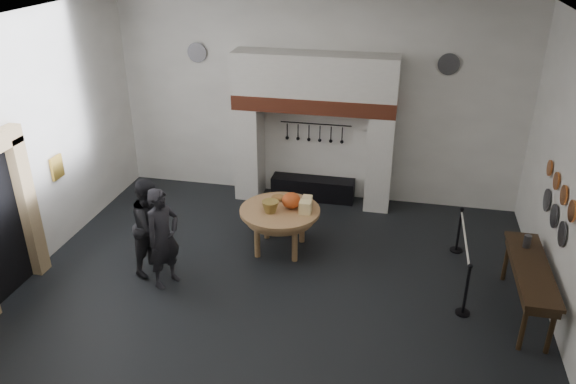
% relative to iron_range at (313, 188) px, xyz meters
% --- Properties ---
extents(floor, '(9.00, 8.00, 0.02)m').
position_rel_iron_range_xyz_m(floor, '(0.00, -3.72, -0.25)').
color(floor, black).
rests_on(floor, ground).
extents(ceiling, '(9.00, 8.00, 0.02)m').
position_rel_iron_range_xyz_m(ceiling, '(0.00, -3.72, 4.25)').
color(ceiling, silver).
rests_on(ceiling, wall_back).
extents(wall_back, '(9.00, 0.02, 4.50)m').
position_rel_iron_range_xyz_m(wall_back, '(0.00, 0.28, 2.00)').
color(wall_back, white).
rests_on(wall_back, floor).
extents(wall_front, '(9.00, 0.02, 4.50)m').
position_rel_iron_range_xyz_m(wall_front, '(0.00, -7.72, 2.00)').
color(wall_front, white).
rests_on(wall_front, floor).
extents(wall_left, '(0.02, 8.00, 4.50)m').
position_rel_iron_range_xyz_m(wall_left, '(-4.50, -3.72, 2.00)').
color(wall_left, white).
rests_on(wall_left, floor).
extents(chimney_pier_left, '(0.55, 0.70, 2.15)m').
position_rel_iron_range_xyz_m(chimney_pier_left, '(-1.48, -0.07, 0.82)').
color(chimney_pier_left, silver).
rests_on(chimney_pier_left, floor).
extents(chimney_pier_right, '(0.55, 0.70, 2.15)m').
position_rel_iron_range_xyz_m(chimney_pier_right, '(1.48, -0.07, 0.82)').
color(chimney_pier_right, silver).
rests_on(chimney_pier_right, floor).
extents(hearth_brick_band, '(3.50, 0.72, 0.32)m').
position_rel_iron_range_xyz_m(hearth_brick_band, '(0.00, -0.07, 2.06)').
color(hearth_brick_band, '#9E442B').
rests_on(hearth_brick_band, chimney_pier_left).
extents(chimney_hood, '(3.50, 0.70, 0.90)m').
position_rel_iron_range_xyz_m(chimney_hood, '(0.00, -0.07, 2.67)').
color(chimney_hood, silver).
rests_on(chimney_hood, hearth_brick_band).
extents(iron_range, '(1.90, 0.45, 0.50)m').
position_rel_iron_range_xyz_m(iron_range, '(0.00, 0.00, 0.00)').
color(iron_range, black).
rests_on(iron_range, floor).
extents(utensil_rail, '(1.60, 0.02, 0.02)m').
position_rel_iron_range_xyz_m(utensil_rail, '(0.00, 0.20, 1.50)').
color(utensil_rail, black).
rests_on(utensil_rail, wall_back).
extents(door_jamb_far, '(0.22, 0.30, 2.60)m').
position_rel_iron_range_xyz_m(door_jamb_far, '(-4.38, -4.02, 1.05)').
color(door_jamb_far, tan).
rests_on(door_jamb_far, floor).
extents(wall_plaque, '(0.05, 0.34, 0.44)m').
position_rel_iron_range_xyz_m(wall_plaque, '(-4.45, -2.92, 1.35)').
color(wall_plaque, gold).
rests_on(wall_plaque, wall_left).
extents(work_table, '(1.70, 1.70, 0.07)m').
position_rel_iron_range_xyz_m(work_table, '(-0.24, -2.35, 0.59)').
color(work_table, '#A8804F').
rests_on(work_table, floor).
extents(pumpkin, '(0.36, 0.36, 0.31)m').
position_rel_iron_range_xyz_m(pumpkin, '(-0.04, -2.25, 0.78)').
color(pumpkin, '#CA531C').
rests_on(pumpkin, work_table).
extents(cheese_block_big, '(0.22, 0.22, 0.24)m').
position_rel_iron_range_xyz_m(cheese_block_big, '(0.26, -2.40, 0.74)').
color(cheese_block_big, '#FFE298').
rests_on(cheese_block_big, work_table).
extents(cheese_block_small, '(0.18, 0.18, 0.20)m').
position_rel_iron_range_xyz_m(cheese_block_small, '(0.24, -2.10, 0.72)').
color(cheese_block_small, '#FDDA97').
rests_on(cheese_block_small, work_table).
extents(wicker_basket, '(0.35, 0.35, 0.22)m').
position_rel_iron_range_xyz_m(wicker_basket, '(-0.39, -2.50, 0.73)').
color(wicker_basket, olive).
rests_on(wicker_basket, work_table).
extents(bread_loaf, '(0.31, 0.18, 0.13)m').
position_rel_iron_range_xyz_m(bread_loaf, '(-0.34, -2.00, 0.69)').
color(bread_loaf, olive).
rests_on(bread_loaf, work_table).
extents(visitor_near, '(0.69, 0.79, 1.83)m').
position_rel_iron_range_xyz_m(visitor_near, '(-1.94, -3.89, 0.66)').
color(visitor_near, black).
rests_on(visitor_near, floor).
extents(visitor_far, '(0.85, 0.99, 1.80)m').
position_rel_iron_range_xyz_m(visitor_far, '(-2.34, -3.49, 0.65)').
color(visitor_far, black).
rests_on(visitor_far, floor).
extents(side_table, '(0.55, 2.20, 0.06)m').
position_rel_iron_range_xyz_m(side_table, '(4.10, -3.47, 0.62)').
color(side_table, '#332112').
rests_on(side_table, floor).
extents(pewter_jug, '(0.12, 0.12, 0.22)m').
position_rel_iron_range_xyz_m(pewter_jug, '(4.10, -2.87, 0.76)').
color(pewter_jug, '#4E4D53').
rests_on(pewter_jug, side_table).
extents(copper_pan_a, '(0.03, 0.34, 0.34)m').
position_rel_iron_range_xyz_m(copper_pan_a, '(4.46, -3.52, 1.70)').
color(copper_pan_a, '#C6662D').
rests_on(copper_pan_a, wall_right).
extents(copper_pan_b, '(0.03, 0.32, 0.32)m').
position_rel_iron_range_xyz_m(copper_pan_b, '(4.46, -2.97, 1.70)').
color(copper_pan_b, '#C6662D').
rests_on(copper_pan_b, wall_right).
extents(copper_pan_c, '(0.03, 0.30, 0.30)m').
position_rel_iron_range_xyz_m(copper_pan_c, '(4.46, -2.42, 1.70)').
color(copper_pan_c, '#C6662D').
rests_on(copper_pan_c, wall_right).
extents(copper_pan_d, '(0.03, 0.28, 0.28)m').
position_rel_iron_range_xyz_m(copper_pan_d, '(4.46, -1.87, 1.70)').
color(copper_pan_d, '#C6662D').
rests_on(copper_pan_d, wall_right).
extents(pewter_plate_left, '(0.03, 0.40, 0.40)m').
position_rel_iron_range_xyz_m(pewter_plate_left, '(4.46, -3.32, 1.20)').
color(pewter_plate_left, '#4C4C51').
rests_on(pewter_plate_left, wall_right).
extents(pewter_plate_mid, '(0.03, 0.40, 0.40)m').
position_rel_iron_range_xyz_m(pewter_plate_mid, '(4.46, -2.72, 1.20)').
color(pewter_plate_mid, '#4C4C51').
rests_on(pewter_plate_mid, wall_right).
extents(pewter_plate_right, '(0.03, 0.40, 0.40)m').
position_rel_iron_range_xyz_m(pewter_plate_right, '(4.46, -2.12, 1.20)').
color(pewter_plate_right, '#4C4C51').
rests_on(pewter_plate_right, wall_right).
extents(pewter_plate_back_left, '(0.44, 0.03, 0.44)m').
position_rel_iron_range_xyz_m(pewter_plate_back_left, '(-2.70, 0.24, 2.95)').
color(pewter_plate_back_left, '#4C4C51').
rests_on(pewter_plate_back_left, wall_back).
extents(pewter_plate_back_right, '(0.44, 0.03, 0.44)m').
position_rel_iron_range_xyz_m(pewter_plate_back_right, '(2.70, 0.24, 2.95)').
color(pewter_plate_back_right, '#4C4C51').
rests_on(pewter_plate_back_right, wall_back).
extents(barrier_post_near, '(0.05, 0.05, 0.90)m').
position_rel_iron_range_xyz_m(barrier_post_near, '(3.14, -3.70, 0.20)').
color(barrier_post_near, black).
rests_on(barrier_post_near, floor).
extents(barrier_post_far, '(0.05, 0.05, 0.90)m').
position_rel_iron_range_xyz_m(barrier_post_far, '(3.14, -1.70, 0.20)').
color(barrier_post_far, black).
rests_on(barrier_post_far, floor).
extents(barrier_rope, '(0.04, 2.00, 0.04)m').
position_rel_iron_range_xyz_m(barrier_rope, '(3.14, -2.70, 0.60)').
color(barrier_rope, silver).
rests_on(barrier_rope, barrier_post_near).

